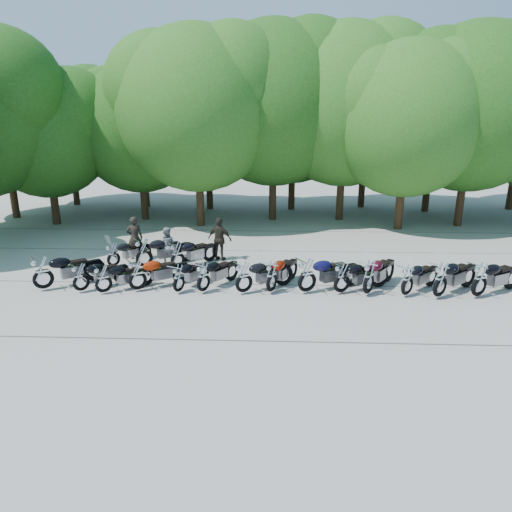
{
  "coord_description": "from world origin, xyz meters",
  "views": [
    {
      "loc": [
        0.64,
        -14.34,
        5.84
      ],
      "look_at": [
        0.0,
        1.5,
        1.1
      ],
      "focal_mm": 32.0,
      "sensor_mm": 36.0,
      "label": 1
    }
  ],
  "objects_px": {
    "motorcycle_10": "(369,276)",
    "motorcycle_16": "(177,254)",
    "motorcycle_6": "(244,276)",
    "motorcycle_3": "(137,274)",
    "motorcycle_11": "(408,279)",
    "motorcycle_12": "(441,278)",
    "motorcycle_15": "(144,252)",
    "motorcycle_13": "(480,278)",
    "motorcycle_4": "(179,277)",
    "motorcycle_14": "(113,254)",
    "motorcycle_8": "(307,274)",
    "motorcycle_2": "(103,278)",
    "motorcycle_1": "(81,276)",
    "motorcycle_7": "(272,275)",
    "rider_0": "(135,238)",
    "rider_2": "(220,239)",
    "motorcycle_5": "(203,276)",
    "motorcycle_9": "(342,277)",
    "motorcycle_0": "(42,272)",
    "rider_1": "(167,246)"
  },
  "relations": [
    {
      "from": "motorcycle_7",
      "to": "rider_1",
      "type": "height_order",
      "value": "rider_1"
    },
    {
      "from": "motorcycle_9",
      "to": "rider_0",
      "type": "relative_size",
      "value": 1.21
    },
    {
      "from": "motorcycle_7",
      "to": "rider_0",
      "type": "xyz_separation_m",
      "value": [
        -5.96,
        3.9,
        0.29
      ]
    },
    {
      "from": "motorcycle_4",
      "to": "motorcycle_13",
      "type": "distance_m",
      "value": 10.29
    },
    {
      "from": "motorcycle_6",
      "to": "motorcycle_8",
      "type": "distance_m",
      "value": 2.2
    },
    {
      "from": "motorcycle_16",
      "to": "rider_0",
      "type": "relative_size",
      "value": 1.22
    },
    {
      "from": "motorcycle_4",
      "to": "rider_1",
      "type": "bearing_deg",
      "value": -44.25
    },
    {
      "from": "motorcycle_10",
      "to": "motorcycle_14",
      "type": "height_order",
      "value": "motorcycle_10"
    },
    {
      "from": "motorcycle_12",
      "to": "motorcycle_15",
      "type": "xyz_separation_m",
      "value": [
        -10.92,
        2.88,
        -0.01
      ]
    },
    {
      "from": "motorcycle_15",
      "to": "rider_2",
      "type": "height_order",
      "value": "rider_2"
    },
    {
      "from": "motorcycle_2",
      "to": "motorcycle_12",
      "type": "bearing_deg",
      "value": -124.84
    },
    {
      "from": "motorcycle_8",
      "to": "motorcycle_15",
      "type": "relative_size",
      "value": 1.01
    },
    {
      "from": "motorcycle_4",
      "to": "motorcycle_14",
      "type": "bearing_deg",
      "value": -13.69
    },
    {
      "from": "motorcycle_3",
      "to": "motorcycle_13",
      "type": "distance_m",
      "value": 11.77
    },
    {
      "from": "motorcycle_9",
      "to": "motorcycle_13",
      "type": "distance_m",
      "value": 4.61
    },
    {
      "from": "motorcycle_4",
      "to": "motorcycle_12",
      "type": "bearing_deg",
      "value": -154.54
    },
    {
      "from": "motorcycle_6",
      "to": "motorcycle_12",
      "type": "xyz_separation_m",
      "value": [
        6.66,
        -0.16,
        0.06
      ]
    },
    {
      "from": "motorcycle_9",
      "to": "motorcycle_15",
      "type": "xyz_separation_m",
      "value": [
        -7.66,
        2.59,
        0.06
      ]
    },
    {
      "from": "motorcycle_3",
      "to": "motorcycle_11",
      "type": "bearing_deg",
      "value": -126.29
    },
    {
      "from": "rider_2",
      "to": "motorcycle_0",
      "type": "bearing_deg",
      "value": 53.95
    },
    {
      "from": "motorcycle_4",
      "to": "motorcycle_8",
      "type": "bearing_deg",
      "value": -151.88
    },
    {
      "from": "motorcycle_12",
      "to": "rider_1",
      "type": "relative_size",
      "value": 1.6
    },
    {
      "from": "motorcycle_13",
      "to": "rider_2",
      "type": "height_order",
      "value": "rider_2"
    },
    {
      "from": "motorcycle_6",
      "to": "motorcycle_10",
      "type": "distance_m",
      "value": 4.3
    },
    {
      "from": "motorcycle_7",
      "to": "motorcycle_14",
      "type": "distance_m",
      "value": 7.01
    },
    {
      "from": "motorcycle_3",
      "to": "motorcycle_15",
      "type": "height_order",
      "value": "motorcycle_15"
    },
    {
      "from": "motorcycle_0",
      "to": "motorcycle_11",
      "type": "relative_size",
      "value": 1.11
    },
    {
      "from": "motorcycle_3",
      "to": "motorcycle_4",
      "type": "xyz_separation_m",
      "value": [
        1.48,
        -0.11,
        -0.07
      ]
    },
    {
      "from": "motorcycle_5",
      "to": "motorcycle_3",
      "type": "bearing_deg",
      "value": 31.49
    },
    {
      "from": "motorcycle_9",
      "to": "motorcycle_8",
      "type": "bearing_deg",
      "value": 62.49
    },
    {
      "from": "motorcycle_7",
      "to": "motorcycle_13",
      "type": "height_order",
      "value": "motorcycle_13"
    },
    {
      "from": "motorcycle_3",
      "to": "motorcycle_16",
      "type": "relative_size",
      "value": 1.0
    },
    {
      "from": "motorcycle_9",
      "to": "motorcycle_11",
      "type": "distance_m",
      "value": 2.21
    },
    {
      "from": "rider_0",
      "to": "motorcycle_5",
      "type": "bearing_deg",
      "value": 119.21
    },
    {
      "from": "motorcycle_8",
      "to": "rider_1",
      "type": "xyz_separation_m",
      "value": [
        -5.65,
        3.2,
        0.08
      ]
    },
    {
      "from": "motorcycle_2",
      "to": "motorcycle_0",
      "type": "bearing_deg",
      "value": 49.0
    },
    {
      "from": "motorcycle_14",
      "to": "motorcycle_15",
      "type": "distance_m",
      "value": 1.29
    },
    {
      "from": "motorcycle_9",
      "to": "rider_0",
      "type": "height_order",
      "value": "rider_0"
    },
    {
      "from": "motorcycle_3",
      "to": "motorcycle_15",
      "type": "relative_size",
      "value": 0.92
    },
    {
      "from": "motorcycle_7",
      "to": "motorcycle_8",
      "type": "bearing_deg",
      "value": -152.54
    },
    {
      "from": "motorcycle_15",
      "to": "motorcycle_13",
      "type": "bearing_deg",
      "value": -136.78
    },
    {
      "from": "motorcycle_14",
      "to": "motorcycle_5",
      "type": "bearing_deg",
      "value": -174.24
    },
    {
      "from": "motorcycle_6",
      "to": "motorcycle_16",
      "type": "height_order",
      "value": "motorcycle_6"
    },
    {
      "from": "motorcycle_12",
      "to": "motorcycle_13",
      "type": "xyz_separation_m",
      "value": [
        1.35,
        0.1,
        -0.01
      ]
    },
    {
      "from": "motorcycle_3",
      "to": "motorcycle_16",
      "type": "distance_m",
      "value": 2.64
    },
    {
      "from": "motorcycle_10",
      "to": "motorcycle_16",
      "type": "distance_m",
      "value": 7.6
    },
    {
      "from": "motorcycle_5",
      "to": "motorcycle_12",
      "type": "height_order",
      "value": "motorcycle_12"
    },
    {
      "from": "motorcycle_1",
      "to": "motorcycle_3",
      "type": "distance_m",
      "value": 1.97
    },
    {
      "from": "motorcycle_4",
      "to": "motorcycle_14",
      "type": "xyz_separation_m",
      "value": [
        -3.26,
        2.75,
        0.01
      ]
    },
    {
      "from": "motorcycle_2",
      "to": "motorcycle_15",
      "type": "height_order",
      "value": "motorcycle_15"
    }
  ]
}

